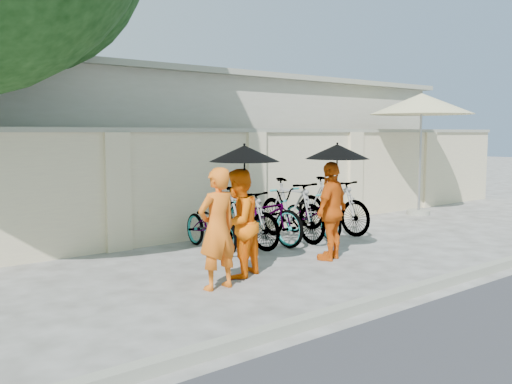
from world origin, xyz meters
TOP-DOWN VIEW (x-y plane):
  - ground at (0.00, 0.00)m, footprint 80.00×80.00m
  - kerb at (0.00, -1.70)m, footprint 40.00×0.16m
  - compound_wall at (1.00, 3.20)m, footprint 20.00×0.30m
  - building_behind at (2.00, 7.00)m, footprint 14.00×6.00m
  - monk_left at (-1.08, 0.07)m, footprint 0.59×0.40m
  - monk_center at (-0.50, 0.39)m, footprint 0.89×0.80m
  - parasol_center at (-0.45, 0.31)m, footprint 0.96×0.96m
  - monk_right at (1.30, 0.32)m, footprint 0.98×0.65m
  - parasol_right at (1.32, 0.24)m, footprint 0.99×0.99m
  - patio_umbrella at (6.58, 2.36)m, footprint 3.26×3.26m
  - bike_0 at (0.25, 2.11)m, footprint 0.74×1.72m
  - bike_1 at (0.81, 1.97)m, footprint 0.72×1.79m
  - bike_2 at (1.37, 2.04)m, footprint 0.78×2.00m
  - bike_3 at (1.93, 1.92)m, footprint 0.69×1.95m
  - bike_4 at (2.50, 1.93)m, footprint 0.73×1.71m
  - bike_5 at (3.06, 1.94)m, footprint 0.60×1.88m

SIDE VIEW (x-z plane):
  - ground at x=0.00m, z-range 0.00..0.00m
  - kerb at x=0.00m, z-range 0.00..0.12m
  - bike_4 at x=2.50m, z-range 0.00..0.87m
  - bike_0 at x=0.25m, z-range 0.00..0.88m
  - bike_2 at x=1.37m, z-range 0.00..1.04m
  - bike_1 at x=0.81m, z-range 0.00..1.05m
  - bike_5 at x=3.06m, z-range 0.00..1.12m
  - bike_3 at x=1.93m, z-range 0.00..1.15m
  - monk_center at x=-0.50m, z-range 0.00..1.50m
  - monk_right at x=1.30m, z-range 0.00..1.55m
  - monk_left at x=-1.08m, z-range 0.00..1.56m
  - compound_wall at x=1.00m, z-range 0.00..2.00m
  - building_behind at x=2.00m, z-range 0.00..3.20m
  - parasol_right at x=1.32m, z-range 1.23..2.17m
  - parasol_center at x=-0.45m, z-range 1.23..2.20m
  - patio_umbrella at x=6.58m, z-range 1.18..4.11m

